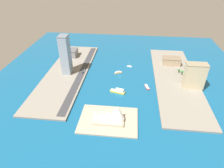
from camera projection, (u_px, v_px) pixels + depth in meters
ground_plane at (120, 76)px, 339.46m from camera, size 440.00×440.00×0.00m
quay_west at (175, 79)px, 330.17m from camera, size 70.00×240.00×2.46m
quay_east at (67, 73)px, 347.42m from camera, size 70.00×240.00×2.46m
peninsula_point at (108, 120)px, 246.06m from camera, size 73.53×53.20×2.00m
road_strip at (82, 73)px, 344.31m from camera, size 11.55×228.00×0.15m
water_taxi_orange at (118, 72)px, 348.28m from camera, size 14.28×10.10×3.58m
ferry_yellow_fast at (118, 91)px, 297.28m from camera, size 24.79×12.16×6.72m
tugboat_red at (147, 87)px, 309.39m from camera, size 8.59×15.62×3.52m
sailboat_small_white at (129, 66)px, 369.33m from camera, size 10.54×5.22×11.83m
office_block_beige at (194, 76)px, 296.30m from camera, size 31.94×16.36×40.74m
apartment_midrise_tan at (171, 61)px, 369.38m from camera, size 32.90×20.38×13.69m
tower_tall_glass at (65, 55)px, 327.80m from camera, size 15.10×19.53×67.72m
warehouse_low_gray at (70, 53)px, 400.71m from camera, size 28.51×24.80×14.49m
suv_black at (83, 72)px, 344.42m from camera, size 1.80×5.06×1.54m
sedan_silver at (85, 69)px, 354.70m from camera, size 2.01×4.32×1.55m
traffic_light_waterfront at (83, 76)px, 328.47m from camera, size 0.36×0.36×6.50m
opera_landmark at (111, 114)px, 240.24m from camera, size 41.47×24.58×24.17m
park_tree_cluster at (181, 71)px, 339.24m from camera, size 8.19×12.10×8.18m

